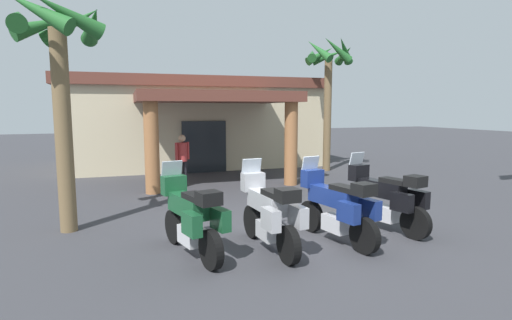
{
  "coord_description": "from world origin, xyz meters",
  "views": [
    {
      "loc": [
        -3.85,
        -7.31,
        2.59
      ],
      "look_at": [
        0.04,
        2.92,
        1.2
      ],
      "focal_mm": 28.34,
      "sensor_mm": 36.0,
      "label": 1
    }
  ],
  "objects": [
    {
      "name": "palm_tree_near_portico",
      "position": [
        4.94,
        7.41,
        4.17
      ],
      "size": [
        2.11,
        2.14,
        5.46
      ],
      "color": "brown",
      "rests_on": "ground_plane"
    },
    {
      "name": "palm_tree_roadside",
      "position": [
        -4.62,
        1.93,
        3.63
      ],
      "size": [
        1.93,
        2.12,
        4.88
      ],
      "color": "brown",
      "rests_on": "ground_plane"
    },
    {
      "name": "motel_building",
      "position": [
        0.12,
        11.39,
        2.01
      ],
      "size": [
        11.56,
        10.17,
        3.93
      ],
      "rotation": [
        0.0,
        0.0,
        -0.05
      ],
      "color": "beige",
      "rests_on": "ground_plane"
    },
    {
      "name": "pedestrian",
      "position": [
        -1.41,
        5.97,
        1.01
      ],
      "size": [
        0.5,
        0.32,
        1.74
      ],
      "rotation": [
        0.0,
        0.0,
        5.08
      ],
      "color": "black",
      "rests_on": "ground_plane"
    },
    {
      "name": "motorcycle_black",
      "position": [
        1.74,
        -0.41,
        0.7
      ],
      "size": [
        0.92,
        2.19,
        1.61
      ],
      "rotation": [
        0.0,
        0.0,
        1.79
      ],
      "color": "black",
      "rests_on": "ground_plane"
    },
    {
      "name": "motorcycle_green",
      "position": [
        -2.46,
        -0.44,
        0.7
      ],
      "size": [
        0.93,
        2.19,
        1.61
      ],
      "rotation": [
        0.0,
        0.0,
        1.79
      ],
      "color": "black",
      "rests_on": "ground_plane"
    },
    {
      "name": "motorcycle_blue",
      "position": [
        0.34,
        -0.72,
        0.7
      ],
      "size": [
        0.84,
        2.2,
        1.61
      ],
      "rotation": [
        0.0,
        0.0,
        1.73
      ],
      "color": "black",
      "rests_on": "ground_plane"
    },
    {
      "name": "motorcycle_silver",
      "position": [
        -1.06,
        -0.67,
        0.7
      ],
      "size": [
        0.72,
        2.21,
        1.61
      ],
      "rotation": [
        0.0,
        0.0,
        1.62
      ],
      "color": "black",
      "rests_on": "ground_plane"
    },
    {
      "name": "ground_plane",
      "position": [
        0.0,
        0.0,
        0.0
      ],
      "size": [
        80.0,
        80.0,
        0.0
      ],
      "primitive_type": "plane",
      "color": "#38383D"
    }
  ]
}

